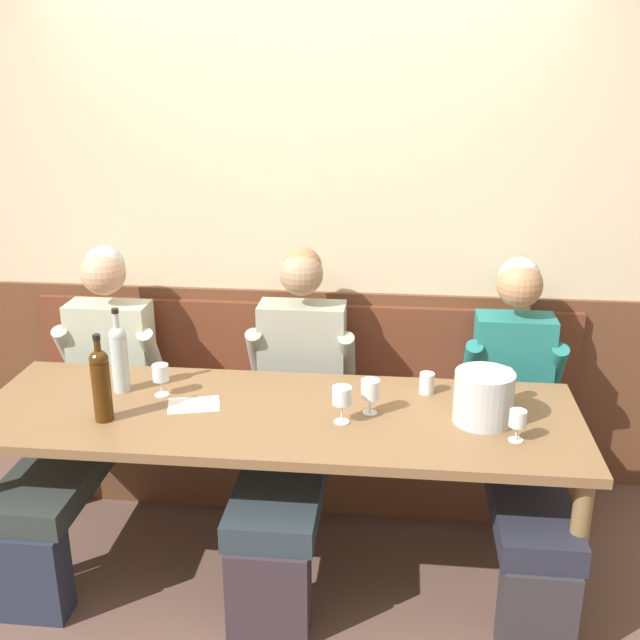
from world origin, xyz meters
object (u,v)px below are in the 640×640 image
dining_table (278,428)px  wine_glass_mid_left (342,397)px  person_left_seat (293,410)px  wine_glass_left_end (505,380)px  person_center_right_seat (86,400)px  wine_glass_center_front (370,391)px  wine_bottle_amber_mid (101,383)px  wine_glass_right_end (161,374)px  person_right_seat (520,419)px  water_tumbler_center (427,383)px  wine_bottle_clear_water (119,356)px  wall_bench (299,438)px  wine_glass_by_bottle (518,420)px  ice_bucket (484,397)px

dining_table → wine_glass_mid_left: (0.27, -0.07, 0.18)m
person_left_seat → wine_glass_left_end: (0.90, -0.12, 0.24)m
person_center_right_seat → wine_glass_mid_left: 1.28m
person_center_right_seat → wine_glass_center_front: 1.36m
dining_table → person_left_seat: bearing=86.0°
wine_bottle_amber_mid → wine_glass_right_end: 0.30m
dining_table → person_left_seat: 0.30m
person_center_right_seat → wine_glass_center_front: size_ratio=8.64×
person_right_seat → wine_glass_mid_left: size_ratio=8.31×
person_right_seat → wine_glass_right_end: (-1.53, -0.20, 0.23)m
person_left_seat → wine_bottle_amber_mid: 0.87m
wine_glass_left_end → person_center_right_seat: bearing=176.5°
person_center_right_seat → person_right_seat: 1.96m
person_left_seat → wine_bottle_amber_mid: bearing=-147.3°
wine_glass_left_end → water_tumbler_center: 0.32m
person_left_seat → wine_bottle_clear_water: person_left_seat is taller
person_center_right_seat → dining_table: bearing=-17.3°
dining_table → wine_glass_left_end: bearing=10.9°
person_center_right_seat → water_tumbler_center: size_ratio=13.98×
wall_bench → wine_glass_center_front: wall_bench is taller
person_left_seat → wine_glass_by_bottle: (0.91, -0.45, 0.22)m
person_center_right_seat → wall_bench: bearing=21.1°
ice_bucket → person_right_seat: bearing=56.1°
person_right_seat → water_tumbler_center: size_ratio=13.95×
wall_bench → wine_glass_by_bottle: bearing=-40.9°
wine_bottle_clear_water → wine_glass_mid_left: 0.99m
water_tumbler_center → person_right_seat: bearing=7.7°
ice_bucket → wine_glass_right_end: (-1.33, 0.10, -0.01)m
dining_table → ice_bucket: 0.84m
person_right_seat → ice_bucket: 0.43m
wine_bottle_clear_water → wine_glass_center_front: (1.07, -0.11, -0.06)m
ice_bucket → wine_glass_right_end: bearing=175.6°
person_left_seat → wine_glass_right_end: 0.61m
wall_bench → person_right_seat: person_right_seat is taller
wine_glass_right_end → wine_bottle_amber_mid: bearing=-122.3°
dining_table → person_left_seat: (0.02, 0.29, -0.06)m
dining_table → wine_glass_center_front: (0.38, 0.02, 0.18)m
water_tumbler_center → wall_bench: bearing=145.9°
person_center_right_seat → wine_glass_mid_left: size_ratio=8.33×
ice_bucket → wine_glass_mid_left: ice_bucket is taller
wine_bottle_clear_water → water_tumbler_center: wine_bottle_clear_water is taller
ice_bucket → wine_glass_mid_left: bearing=-173.0°
wine_glass_center_front → wine_glass_by_bottle: bearing=-17.2°
wall_bench → wine_glass_center_front: size_ratio=18.92×
wine_glass_right_end → water_tumbler_center: (1.12, 0.14, -0.05)m
person_left_seat → water_tumbler_center: size_ratio=14.19×
wine_glass_center_front → water_tumbler_center: size_ratio=1.62×
wall_bench → wine_bottle_amber_mid: bearing=-129.8°
wine_glass_by_bottle → wine_glass_mid_left: size_ratio=0.82×
person_center_right_seat → person_left_seat: (0.96, 0.00, 0.00)m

